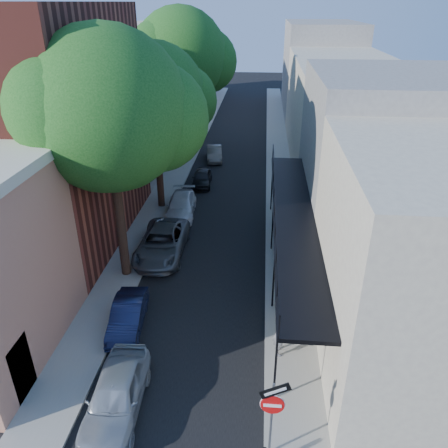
% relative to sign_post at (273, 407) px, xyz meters
% --- Properties ---
extents(road_surface, '(6.00, 64.00, 0.01)m').
position_rel_sign_post_xyz_m(road_surface, '(-3.16, 29.03, -2.03)').
color(road_surface, black).
rests_on(road_surface, ground).
extents(sidewalk_left, '(2.00, 64.00, 0.12)m').
position_rel_sign_post_xyz_m(sidewalk_left, '(-7.16, 29.03, -1.98)').
color(sidewalk_left, gray).
rests_on(sidewalk_left, ground).
extents(sidewalk_right, '(2.00, 64.00, 0.12)m').
position_rel_sign_post_xyz_m(sidewalk_right, '(0.84, 29.03, -1.98)').
color(sidewalk_right, gray).
rests_on(sidewalk_right, ground).
extents(buildings_left, '(10.10, 59.10, 12.00)m').
position_rel_sign_post_xyz_m(buildings_left, '(-12.46, 27.79, 2.90)').
color(buildings_left, tan).
rests_on(buildings_left, ground).
extents(buildings_right, '(9.80, 55.00, 10.00)m').
position_rel_sign_post_xyz_m(buildings_right, '(5.83, 28.51, 2.39)').
color(buildings_right, beige).
rests_on(buildings_right, ground).
extents(sign_post, '(0.89, 0.17, 2.99)m').
position_rel_sign_post_xyz_m(sign_post, '(0.00, 0.00, 0.00)').
color(sign_post, '#595B60').
rests_on(sign_post, ground).
extents(oak_near, '(7.48, 6.80, 11.42)m').
position_rel_sign_post_xyz_m(oak_near, '(-6.53, 9.29, 5.84)').
color(oak_near, black).
rests_on(oak_near, ground).
extents(oak_mid, '(6.60, 6.00, 10.20)m').
position_rel_sign_post_xyz_m(oak_mid, '(-6.58, 17.26, 5.02)').
color(oak_mid, black).
rests_on(oak_mid, ground).
extents(oak_far, '(7.70, 7.00, 11.90)m').
position_rel_sign_post_xyz_m(oak_far, '(-6.51, 26.30, 6.22)').
color(oak_far, black).
rests_on(oak_far, ground).
extents(parked_car_a, '(1.83, 4.19, 1.41)m').
position_rel_sign_post_xyz_m(parked_car_a, '(-4.94, 1.20, -1.33)').
color(parked_car_a, '#8E959D').
rests_on(parked_car_a, ground).
extents(parked_car_b, '(1.51, 3.54, 1.14)m').
position_rel_sign_post_xyz_m(parked_car_b, '(-5.76, 5.28, -1.47)').
color(parked_car_b, '#111737').
rests_on(parked_car_b, ground).
extents(parked_car_c, '(2.38, 5.08, 1.41)m').
position_rel_sign_post_xyz_m(parked_car_c, '(-5.60, 11.12, -1.33)').
color(parked_car_c, '#55575C').
rests_on(parked_car_c, ground).
extents(parked_car_d, '(1.96, 4.27, 1.21)m').
position_rel_sign_post_xyz_m(parked_car_d, '(-5.47, 16.03, -1.43)').
color(parked_car_d, silver).
rests_on(parked_car_d, ground).
extents(parked_car_e, '(1.49, 3.38, 1.13)m').
position_rel_sign_post_xyz_m(parked_car_e, '(-4.84, 21.08, -1.47)').
color(parked_car_e, black).
rests_on(parked_car_e, ground).
extents(parked_car_f, '(1.68, 3.62, 1.15)m').
position_rel_sign_post_xyz_m(parked_car_f, '(-4.56, 26.84, -1.46)').
color(parked_car_f, '#625B52').
rests_on(parked_car_f, ground).
extents(pedestrian, '(0.54, 0.74, 1.87)m').
position_rel_sign_post_xyz_m(pedestrian, '(0.35, 4.20, -0.98)').
color(pedestrian, slate).
rests_on(pedestrian, sidewalk_right).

